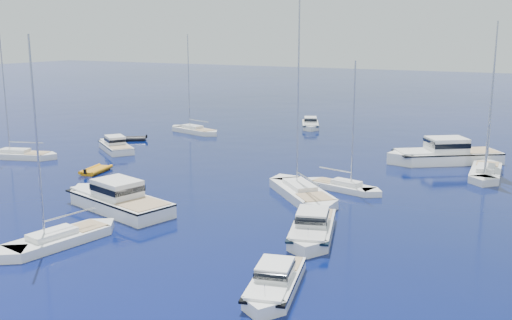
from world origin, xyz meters
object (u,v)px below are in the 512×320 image
Objects in this scene: motor_cruiser_near at (274,291)px; tender_yellow at (96,172)px; sailboat_fore at (58,244)px; motor_cruiser_right at (312,237)px.

tender_yellow is at bearing -44.68° from motor_cruiser_near.
sailboat_fore is 21.33m from tender_yellow.
motor_cruiser_right is 0.63× the size of sailboat_fore.
sailboat_fore is at bearing -65.24° from tender_yellow.
motor_cruiser_near is 16.32m from sailboat_fore.
sailboat_fore reaches higher than tender_yellow.
sailboat_fore is at bearing 15.94° from motor_cruiser_right.
motor_cruiser_right is 17.49m from sailboat_fore.
motor_cruiser_right reaches higher than motor_cruiser_near.
motor_cruiser_right is 28.34m from tender_yellow.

